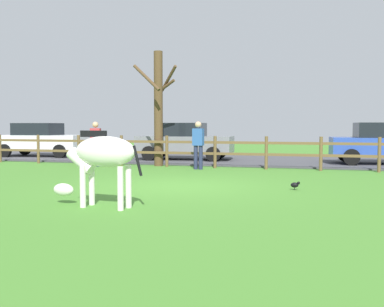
{
  "coord_description": "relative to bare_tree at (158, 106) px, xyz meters",
  "views": [
    {
      "loc": [
        3.5,
        -10.69,
        1.51
      ],
      "look_at": [
        0.17,
        0.8,
        0.77
      ],
      "focal_mm": 42.82,
      "sensor_mm": 36.0,
      "label": 1
    }
  ],
  "objects": [
    {
      "name": "ground_plane",
      "position": [
        2.41,
        -5.24,
        -2.21
      ],
      "size": [
        60.0,
        60.0,
        0.0
      ],
      "primitive_type": "plane",
      "color": "#47842D"
    },
    {
      "name": "bare_tree",
      "position": [
        0.0,
        0.0,
        0.0
      ],
      "size": [
        1.56,
        1.58,
        4.22
      ],
      "color": "#513A23",
      "rests_on": "ground_plane"
    },
    {
      "name": "visitor_left_of_tree",
      "position": [
        -2.14,
        -0.85,
        -1.31
      ],
      "size": [
        0.4,
        0.29,
        1.64
      ],
      "color": "#232847",
      "rests_on": "ground_plane"
    },
    {
      "name": "zebra",
      "position": [
        1.99,
        -8.38,
        -1.29
      ],
      "size": [
        1.93,
        0.62,
        1.41
      ],
      "color": "white",
      "rests_on": "ground_plane"
    },
    {
      "name": "parked_car_white",
      "position": [
        -6.92,
        2.72,
        -1.37
      ],
      "size": [
        4.15,
        2.2,
        1.56
      ],
      "color": "white",
      "rests_on": "parking_asphalt"
    },
    {
      "name": "crow_on_grass",
      "position": [
        5.27,
        -5.11,
        -2.09
      ],
      "size": [
        0.21,
        0.1,
        0.2
      ],
      "color": "black",
      "rests_on": "ground_plane"
    },
    {
      "name": "parked_car_grey",
      "position": [
        0.18,
        2.68,
        -1.37
      ],
      "size": [
        4.11,
        2.1,
        1.56
      ],
      "color": "slate",
      "rests_on": "parking_asphalt"
    },
    {
      "name": "parking_asphalt",
      "position": [
        2.41,
        4.06,
        -2.19
      ],
      "size": [
        28.0,
        7.4,
        0.05
      ],
      "primitive_type": "cube",
      "color": "#47474C",
      "rests_on": "ground_plane"
    },
    {
      "name": "visitor_right_of_tree",
      "position": [
        1.77,
        -0.9,
        -1.31
      ],
      "size": [
        0.38,
        0.25,
        1.64
      ],
      "color": "#232847",
      "rests_on": "ground_plane"
    },
    {
      "name": "paddock_fence",
      "position": [
        2.21,
        -0.24,
        -1.57
      ],
      "size": [
        21.71,
        0.11,
        1.13
      ],
      "color": "brown",
      "rests_on": "ground_plane"
    }
  ]
}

